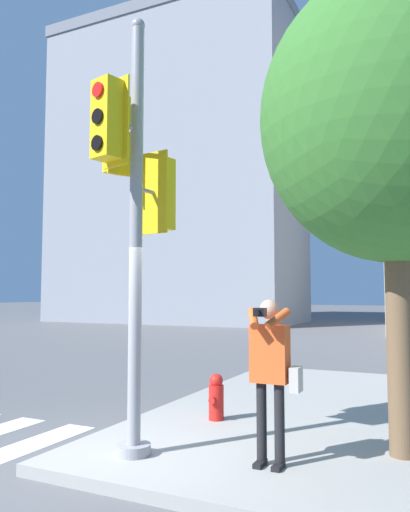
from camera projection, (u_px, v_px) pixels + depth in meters
name	position (u px, v px, depth m)	size (l,w,h in m)	color
ground_plane	(83.00, 469.00, 5.58)	(160.00, 160.00, 0.00)	#5B5B5E
traffic_signal_pole	(132.00, 187.00, 5.96)	(0.84, 1.21, 5.15)	#939399
person_photographer	(271.00, 365.00, 5.36)	(0.58, 0.54, 1.76)	black
street_tree	(393.00, 119.00, 5.89)	(3.13, 3.13, 5.63)	brown
fire_hydrant	(216.00, 397.00, 7.24)	(0.22, 0.28, 0.66)	red
building_left	(177.00, 171.00, 35.65)	(17.24, 8.53, 21.41)	gray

